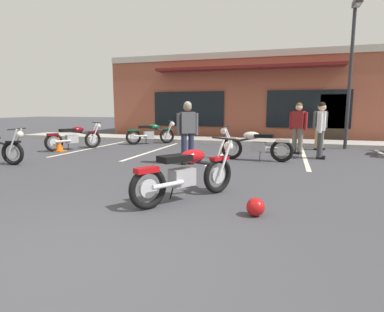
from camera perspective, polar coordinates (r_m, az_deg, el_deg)
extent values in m
plane|color=#3D3D42|center=(6.57, -1.19, -4.55)|extent=(80.00, 80.00, 0.00)
cube|color=#A8A59E|center=(14.06, 8.64, 2.72)|extent=(22.00, 1.80, 0.14)
cube|color=brown|center=(18.22, 10.74, 10.27)|extent=(14.11, 5.60, 4.12)
cube|color=#B2AD9E|center=(15.59, 9.77, 17.65)|extent=(14.11, 0.06, 0.30)
cube|color=black|center=(16.00, -0.66, 8.48)|extent=(3.61, 0.06, 1.70)
cube|color=black|center=(15.28, 20.17, 7.95)|extent=(3.61, 0.06, 1.70)
cube|color=#33281E|center=(15.38, 24.05, 6.24)|extent=(1.10, 0.06, 2.10)
cube|color=maroon|center=(15.09, 9.50, 15.47)|extent=(8.46, 0.90, 0.12)
cube|color=silver|center=(12.51, -17.47, 1.38)|extent=(0.12, 4.80, 0.01)
cube|color=silver|center=(11.29, -6.83, 0.97)|extent=(0.12, 4.80, 0.01)
cube|color=silver|center=(10.54, 5.82, 0.45)|extent=(0.12, 4.80, 0.01)
cube|color=silver|center=(10.37, 19.61, -0.15)|extent=(0.12, 4.80, 0.01)
torus|color=black|center=(4.76, -7.93, -5.80)|extent=(0.44, 0.59, 0.64)
cylinder|color=#B7B7BC|center=(4.76, -7.93, -5.80)|extent=(0.21, 0.27, 0.29)
torus|color=black|center=(5.63, 4.65, -3.49)|extent=(0.44, 0.59, 0.64)
cylinder|color=#B7B7BC|center=(5.63, 4.65, -3.49)|extent=(0.21, 0.27, 0.29)
cylinder|color=silver|center=(5.70, 4.78, -0.06)|extent=(0.22, 0.30, 0.66)
cylinder|color=silver|center=(5.58, 6.07, -0.28)|extent=(0.22, 0.30, 0.66)
cylinder|color=black|center=(5.66, 6.04, 3.12)|extent=(0.57, 0.39, 0.03)
sphere|color=silver|center=(5.73, 6.58, 1.77)|extent=(0.24, 0.24, 0.17)
cube|color=#B70F14|center=(5.60, 4.98, -0.43)|extent=(0.32, 0.38, 0.06)
cube|color=#9E9EA3|center=(5.10, -1.81, -3.83)|extent=(0.42, 0.47, 0.28)
cylinder|color=silver|center=(4.78, -4.29, -5.18)|extent=(0.36, 0.50, 0.07)
cylinder|color=black|center=(5.17, -0.07, -0.93)|extent=(0.57, 0.82, 0.26)
ellipsoid|color=#B70F14|center=(5.17, 0.10, -0.03)|extent=(0.48, 0.54, 0.22)
cube|color=black|center=(4.95, -3.11, -0.43)|extent=(0.52, 0.59, 0.10)
cube|color=#B70F14|center=(4.69, -8.21, -2.52)|extent=(0.33, 0.39, 0.08)
cylinder|color=black|center=(5.26, -3.62, -6.37)|extent=(0.13, 0.09, 0.29)
torus|color=black|center=(9.16, 15.89, 0.92)|extent=(0.65, 0.16, 0.64)
cylinder|color=#B7B7BC|center=(9.16, 15.89, 0.92)|extent=(0.29, 0.09, 0.29)
torus|color=black|center=(9.42, 7.16, 1.39)|extent=(0.65, 0.16, 0.64)
cylinder|color=#B7B7BC|center=(9.42, 7.16, 1.39)|extent=(0.29, 0.09, 0.29)
cylinder|color=silver|center=(9.33, 6.45, 3.30)|extent=(0.33, 0.07, 0.66)
cylinder|color=silver|center=(9.50, 6.75, 3.40)|extent=(0.33, 0.07, 0.66)
cylinder|color=black|center=(9.41, 6.17, 5.31)|extent=(0.09, 0.66, 0.03)
sphere|color=silver|center=(9.44, 5.68, 4.48)|extent=(0.19, 0.19, 0.17)
cube|color=beige|center=(9.40, 6.95, 3.22)|extent=(0.37, 0.17, 0.06)
cube|color=#9E9EA3|center=(9.24, 11.96, 1.62)|extent=(0.42, 0.28, 0.28)
cylinder|color=silver|center=(9.32, 14.35, 1.36)|extent=(0.55, 0.12, 0.07)
cylinder|color=black|center=(9.25, 10.79, 3.16)|extent=(0.94, 0.15, 0.26)
ellipsoid|color=beige|center=(9.25, 10.68, 3.66)|extent=(0.50, 0.30, 0.22)
cube|color=black|center=(9.18, 12.89, 3.56)|extent=(0.54, 0.33, 0.10)
cube|color=beige|center=(9.12, 16.09, 2.65)|extent=(0.37, 0.19, 0.08)
cylinder|color=black|center=(9.09, 12.14, -0.15)|extent=(0.04, 0.14, 0.29)
torus|color=black|center=(11.93, -23.67, 2.25)|extent=(0.40, 0.61, 0.64)
cylinder|color=#B7B7BC|center=(11.93, -23.67, 2.25)|extent=(0.19, 0.28, 0.29)
torus|color=black|center=(12.49, -17.47, 2.84)|extent=(0.40, 0.61, 0.64)
cylinder|color=#B7B7BC|center=(12.49, -17.47, 2.84)|extent=(0.19, 0.28, 0.29)
cylinder|color=silver|center=(12.59, -17.31, 4.35)|extent=(0.20, 0.30, 0.66)
cylinder|color=silver|center=(12.43, -16.94, 4.31)|extent=(0.20, 0.30, 0.66)
cylinder|color=black|center=(12.53, -16.87, 5.82)|extent=(0.59, 0.35, 0.03)
sphere|color=silver|center=(12.57, -16.51, 5.20)|extent=(0.23, 0.23, 0.17)
cube|color=maroon|center=(12.49, -17.37, 4.22)|extent=(0.30, 0.38, 0.06)
cube|color=#9E9EA3|center=(12.16, -20.87, 2.90)|extent=(0.41, 0.47, 0.28)
cylinder|color=silver|center=(11.89, -22.23, 2.51)|extent=(0.33, 0.51, 0.07)
cylinder|color=black|center=(12.22, -20.06, 4.09)|extent=(0.51, 0.85, 0.26)
ellipsoid|color=maroon|center=(12.22, -20.00, 4.48)|extent=(0.46, 0.55, 0.22)
cube|color=black|center=(12.08, -21.56, 4.35)|extent=(0.50, 0.59, 0.10)
cube|color=maroon|center=(11.90, -23.84, 3.58)|extent=(0.32, 0.39, 0.08)
cylinder|color=black|center=(12.32, -21.43, 1.72)|extent=(0.13, 0.09, 0.29)
torus|color=black|center=(13.25, -10.51, 3.40)|extent=(0.56, 0.48, 0.64)
cylinder|color=#B7B7BC|center=(13.25, -10.51, 3.40)|extent=(0.26, 0.23, 0.29)
torus|color=black|center=(13.60, -4.54, 3.65)|extent=(0.56, 0.48, 0.64)
cylinder|color=#B7B7BC|center=(13.60, -4.54, 3.65)|extent=(0.26, 0.23, 0.29)
cylinder|color=silver|center=(13.69, -4.26, 5.03)|extent=(0.28, 0.24, 0.66)
cylinder|color=silver|center=(13.52, -4.03, 4.99)|extent=(0.28, 0.24, 0.66)
cylinder|color=black|center=(13.61, -3.84, 6.36)|extent=(0.44, 0.54, 0.03)
sphere|color=silver|center=(13.64, -3.51, 5.78)|extent=(0.24, 0.24, 0.17)
cube|color=#0F4C2D|center=(13.59, -4.39, 4.92)|extent=(0.37, 0.33, 0.06)
cube|color=#9E9EA3|center=(13.38, -7.82, 3.86)|extent=(0.46, 0.44, 0.28)
cylinder|color=silver|center=(13.16, -9.24, 3.58)|extent=(0.47, 0.40, 0.07)
cylinder|color=black|center=(13.41, -7.01, 4.92)|extent=(0.77, 0.63, 0.26)
ellipsoid|color=#0F4C2D|center=(13.41, -6.93, 5.26)|extent=(0.54, 0.50, 0.22)
cube|color=black|center=(13.32, -8.44, 5.21)|extent=(0.58, 0.54, 0.10)
cube|color=#0F4C2D|center=(13.22, -10.63, 4.61)|extent=(0.38, 0.35, 0.08)
cylinder|color=black|center=(13.56, -8.27, 2.81)|extent=(0.10, 0.12, 0.29)
torus|color=black|center=(9.61, -29.62, 0.46)|extent=(0.65, 0.19, 0.64)
cylinder|color=#B7B7BC|center=(9.61, -29.62, 0.46)|extent=(0.29, 0.10, 0.29)
cylinder|color=silver|center=(9.59, -28.96, 2.42)|extent=(0.33, 0.09, 0.66)
cylinder|color=silver|center=(9.45, -29.62, 2.29)|extent=(0.33, 0.09, 0.66)
cylinder|color=black|center=(9.45, -29.05, 4.29)|extent=(0.12, 0.66, 0.03)
sphere|color=silver|center=(9.41, -28.60, 3.45)|extent=(0.19, 0.19, 0.17)
cube|color=black|center=(9.56, -29.57, 2.24)|extent=(0.38, 0.19, 0.06)
cube|color=black|center=(10.27, 22.24, -0.17)|extent=(0.25, 0.14, 0.08)
cube|color=black|center=(10.08, 22.15, -0.32)|extent=(0.25, 0.14, 0.08)
cylinder|color=#38383D|center=(10.22, 22.15, 2.18)|extent=(0.17, 0.17, 0.80)
cylinder|color=#38383D|center=(10.03, 22.06, 2.06)|extent=(0.17, 0.17, 0.80)
cube|color=silver|center=(10.08, 22.32, 5.85)|extent=(0.28, 0.41, 0.56)
cylinder|color=silver|center=(10.33, 22.41, 5.67)|extent=(0.12, 0.12, 0.58)
cylinder|color=silver|center=(9.83, 22.20, 5.57)|extent=(0.12, 0.12, 0.58)
sphere|color=tan|center=(10.07, 22.45, 8.12)|extent=(0.25, 0.25, 0.22)
sphere|color=black|center=(10.07, 22.41, 8.41)|extent=(0.24, 0.24, 0.21)
cube|color=black|center=(10.97, 18.78, 0.54)|extent=(0.19, 0.26, 0.08)
cube|color=black|center=(11.04, 17.82, 0.64)|extent=(0.19, 0.26, 0.08)
cylinder|color=slate|center=(10.95, 18.96, 2.74)|extent=(0.20, 0.20, 0.80)
cylinder|color=slate|center=(11.03, 18.00, 2.82)|extent=(0.20, 0.20, 0.80)
cube|color=maroon|center=(10.95, 18.65, 6.21)|extent=(0.44, 0.36, 0.56)
cylinder|color=maroon|center=(10.86, 19.86, 5.93)|extent=(0.13, 0.13, 0.58)
cylinder|color=maroon|center=(11.05, 17.43, 6.08)|extent=(0.13, 0.13, 0.58)
sphere|color=beige|center=(10.94, 18.75, 8.31)|extent=(0.29, 0.29, 0.22)
sphere|color=brown|center=(10.95, 18.78, 8.57)|extent=(0.28, 0.28, 0.21)
cube|color=black|center=(8.50, -1.53, -1.24)|extent=(0.22, 0.25, 0.08)
cube|color=black|center=(8.56, -0.25, -1.16)|extent=(0.22, 0.25, 0.08)
cylinder|color=#232842|center=(8.40, -1.45, 1.54)|extent=(0.21, 0.21, 0.80)
cylinder|color=#232842|center=(8.46, -0.17, 1.59)|extent=(0.21, 0.21, 0.80)
cube|color=#4C4C51|center=(8.38, -0.82, 6.05)|extent=(0.44, 0.40, 0.56)
cylinder|color=#4C4C51|center=(8.30, -2.46, 5.74)|extent=(0.14, 0.14, 0.58)
cylinder|color=#4C4C51|center=(8.46, 0.80, 5.81)|extent=(0.14, 0.14, 0.58)
sphere|color=#A07556|center=(8.37, -0.82, 8.79)|extent=(0.31, 0.31, 0.22)
sphere|color=gray|center=(8.36, -0.80, 9.13)|extent=(0.29, 0.29, 0.21)
cube|color=black|center=(12.34, 22.35, 1.21)|extent=(0.22, 0.25, 0.08)
cube|color=black|center=(12.22, 21.64, 1.18)|extent=(0.22, 0.25, 0.08)
cylinder|color=tan|center=(12.33, 22.34, 3.17)|extent=(0.21, 0.21, 0.80)
cylinder|color=tan|center=(12.20, 21.63, 3.16)|extent=(0.21, 0.21, 0.80)
cube|color=#4C4C51|center=(12.23, 22.16, 6.24)|extent=(0.44, 0.40, 0.56)
cylinder|color=#4C4C51|center=(12.39, 23.04, 6.03)|extent=(0.14, 0.14, 0.58)
cylinder|color=#4C4C51|center=(12.07, 21.24, 6.08)|extent=(0.14, 0.14, 0.58)
sphere|color=tan|center=(12.22, 22.27, 8.11)|extent=(0.31, 0.31, 0.22)
sphere|color=gray|center=(12.23, 22.25, 8.35)|extent=(0.29, 0.29, 0.21)
sphere|color=#B71414|center=(4.56, 11.39, -9.01)|extent=(0.26, 0.26, 0.26)
cube|color=black|center=(4.66, 11.51, -8.71)|extent=(0.18, 0.03, 0.09)
cube|color=orange|center=(11.98, -22.79, 0.85)|extent=(0.34, 0.34, 0.03)
cone|color=orange|center=(11.95, -22.86, 2.11)|extent=(0.26, 0.26, 0.50)
cylinder|color=white|center=(11.95, -22.88, 2.30)|extent=(0.19, 0.19, 0.06)
cylinder|color=#2D2D33|center=(12.96, 26.60, 12.35)|extent=(0.12, 0.12, 5.07)
cube|color=#2D2D33|center=(13.05, 27.68, 23.38)|extent=(0.24, 0.70, 0.18)
cube|color=silver|center=(13.03, 27.65, 23.00)|extent=(0.18, 0.56, 0.02)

